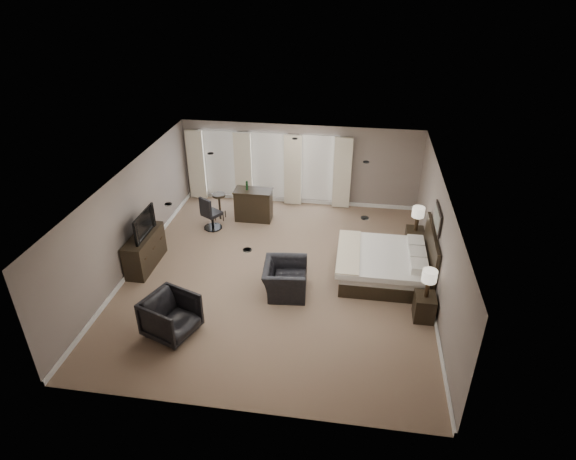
# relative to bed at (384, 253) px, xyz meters

# --- Properties ---
(room) EXTENTS (7.60, 8.60, 2.64)m
(room) POSITION_rel_bed_xyz_m (-2.58, -0.30, 0.60)
(room) COLOR #79614D
(room) RESTS_ON ground
(window_bay) EXTENTS (5.25, 0.20, 2.30)m
(window_bay) POSITION_rel_bed_xyz_m (-3.58, 3.81, 0.50)
(window_bay) COLOR silver
(window_bay) RESTS_ON room
(bed) EXTENTS (2.20, 2.10, 1.40)m
(bed) POSITION_rel_bed_xyz_m (0.00, 0.00, 0.00)
(bed) COLOR silver
(bed) RESTS_ON ground
(nightstand_near) EXTENTS (0.44, 0.54, 0.59)m
(nightstand_near) POSITION_rel_bed_xyz_m (0.89, -1.45, -0.40)
(nightstand_near) COLOR black
(nightstand_near) RESTS_ON ground
(nightstand_far) EXTENTS (0.47, 0.57, 0.63)m
(nightstand_far) POSITION_rel_bed_xyz_m (0.89, 1.45, -0.39)
(nightstand_far) COLOR black
(nightstand_far) RESTS_ON ground
(lamp_near) EXTENTS (0.32, 0.32, 0.67)m
(lamp_near) POSITION_rel_bed_xyz_m (0.89, -1.45, 0.22)
(lamp_near) COLOR beige
(lamp_near) RESTS_ON nightstand_near
(lamp_far) EXTENTS (0.33, 0.33, 0.68)m
(lamp_far) POSITION_rel_bed_xyz_m (0.89, 1.45, 0.27)
(lamp_far) COLOR beige
(lamp_far) RESTS_ON nightstand_far
(wall_art) EXTENTS (0.04, 0.96, 0.56)m
(wall_art) POSITION_rel_bed_xyz_m (1.12, 0.00, 1.05)
(wall_art) COLOR slate
(wall_art) RESTS_ON room
(dresser) EXTENTS (0.50, 1.56, 0.91)m
(dresser) POSITION_rel_bed_xyz_m (-6.03, -0.37, -0.24)
(dresser) COLOR black
(dresser) RESTS_ON ground
(tv) EXTENTS (0.65, 1.14, 0.15)m
(tv) POSITION_rel_bed_xyz_m (-6.03, -0.37, 0.28)
(tv) COLOR black
(tv) RESTS_ON dresser
(armchair_near) EXTENTS (0.84, 1.21, 1.00)m
(armchair_near) POSITION_rel_bed_xyz_m (-2.29, -0.95, -0.20)
(armchair_near) COLOR black
(armchair_near) RESTS_ON ground
(armchair_far) EXTENTS (1.19, 1.23, 1.00)m
(armchair_far) POSITION_rel_bed_xyz_m (-4.43, -2.77, -0.20)
(armchair_far) COLOR black
(armchair_far) RESTS_ON ground
(bar_counter) EXTENTS (1.13, 0.59, 0.99)m
(bar_counter) POSITION_rel_bed_xyz_m (-3.81, 2.55, -0.20)
(bar_counter) COLOR black
(bar_counter) RESTS_ON ground
(bar_stool_left) EXTENTS (0.47, 0.47, 0.84)m
(bar_stool_left) POSITION_rel_bed_xyz_m (-4.83, 2.42, -0.28)
(bar_stool_left) COLOR black
(bar_stool_left) RESTS_ON ground
(bar_stool_right) EXTENTS (0.50, 0.50, 0.82)m
(bar_stool_right) POSITION_rel_bed_xyz_m (-3.65, 2.50, -0.29)
(bar_stool_right) COLOR black
(bar_stool_right) RESTS_ON ground
(desk_chair) EXTENTS (0.73, 0.73, 1.04)m
(desk_chair) POSITION_rel_bed_xyz_m (-4.89, 1.81, -0.18)
(desk_chair) COLOR black
(desk_chair) RESTS_ON ground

